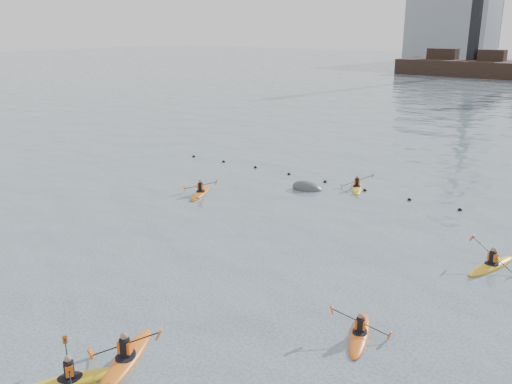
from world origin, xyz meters
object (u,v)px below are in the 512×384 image
(kayaker_1, at_px, (70,380))
(kayaker_3, at_px, (491,265))
(kayaker_4, at_px, (360,333))
(kayaker_0, at_px, (126,359))
(kayaker_2, at_px, (201,192))
(kayaker_5, at_px, (357,187))
(mooring_buoy, at_px, (308,189))

(kayaker_1, xyz_separation_m, kayaker_3, (7.60, 15.84, 0.00))
(kayaker_1, xyz_separation_m, kayaker_4, (5.58, 7.44, -0.01))
(kayaker_0, distance_m, kayaker_1, 1.74)
(kayaker_0, xyz_separation_m, kayaker_2, (-10.18, 14.28, -0.01))
(kayaker_0, distance_m, kayaker_5, 21.45)
(kayaker_0, relative_size, kayaker_2, 1.12)
(kayaker_1, height_order, mooring_buoy, kayaker_1)
(kayaker_1, distance_m, mooring_buoy, 21.43)
(kayaker_3, relative_size, kayaker_4, 1.09)
(kayaker_0, bearing_deg, kayaker_2, 99.85)
(kayaker_0, height_order, kayaker_3, kayaker_0)
(kayaker_2, xyz_separation_m, kayaker_3, (17.30, -0.11, 0.00))
(kayaker_5, height_order, mooring_buoy, kayaker_5)
(kayaker_0, height_order, mooring_buoy, kayaker_0)
(kayaker_4, height_order, kayaker_5, kayaker_5)
(kayaker_5, bearing_deg, kayaker_2, -164.00)
(kayaker_2, distance_m, mooring_buoy, 6.83)
(kayaker_0, bearing_deg, mooring_buoy, 80.14)
(kayaker_1, bearing_deg, kayaker_2, 150.89)
(kayaker_4, bearing_deg, kayaker_1, 32.54)
(kayaker_1, xyz_separation_m, kayaker_2, (-9.70, 15.95, 0.00))
(kayaker_3, bearing_deg, kayaker_4, -87.48)
(kayaker_0, distance_m, kayaker_3, 15.86)
(kayaker_0, height_order, kayaker_5, kayaker_0)
(kayaker_4, relative_size, kayaker_5, 1.04)
(kayaker_2, relative_size, kayaker_3, 0.96)
(kayaker_0, height_order, kayaker_2, kayaker_0)
(kayaker_3, bearing_deg, mooring_buoy, 174.24)
(kayaker_1, relative_size, kayaker_3, 0.93)
(kayaker_0, height_order, kayaker_4, kayaker_0)
(kayaker_1, bearing_deg, kayaker_3, 93.95)
(kayaker_0, distance_m, mooring_buoy, 19.93)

